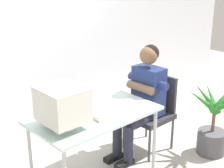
{
  "coord_description": "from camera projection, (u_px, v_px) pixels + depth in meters",
  "views": [
    {
      "loc": [
        -1.9,
        -2.32,
        2.11
      ],
      "look_at": [
        0.23,
        0.0,
        1.0
      ],
      "focal_mm": 53.34,
      "sensor_mm": 36.0,
      "label": 1
    }
  ],
  "objects": [
    {
      "name": "keyboard",
      "position": [
        91.0,
        112.0,
        3.27
      ],
      "size": [
        0.17,
        0.46,
        0.03
      ],
      "color": "beige",
      "rests_on": "desk"
    },
    {
      "name": "wall_back",
      "position": [
        41.0,
        18.0,
        4.19
      ],
      "size": [
        8.0,
        0.1,
        3.0
      ],
      "primitive_type": "cube",
      "color": "silver",
      "rests_on": "ground_plane"
    },
    {
      "name": "person_seated",
      "position": [
        142.0,
        97.0,
        3.79
      ],
      "size": [
        0.7,
        0.55,
        1.3
      ],
      "color": "navy",
      "rests_on": "ground_plane"
    },
    {
      "name": "desk",
      "position": [
        95.0,
        119.0,
        3.3
      ],
      "size": [
        1.28,
        0.71,
        0.75
      ],
      "color": "#B7B7BC",
      "rests_on": "ground_plane"
    },
    {
      "name": "potted_plant",
      "position": [
        213.0,
        126.0,
        3.89
      ],
      "size": [
        0.64,
        0.67,
        0.88
      ],
      "color": "#4C4C51",
      "rests_on": "ground_plane"
    },
    {
      "name": "crt_monitor",
      "position": [
        63.0,
        104.0,
        2.91
      ],
      "size": [
        0.37,
        0.4,
        0.38
      ],
      "color": "silver",
      "rests_on": "desk"
    },
    {
      "name": "office_chair",
      "position": [
        153.0,
        109.0,
        3.99
      ],
      "size": [
        0.48,
        0.48,
        0.9
      ],
      "color": "#4C4C51",
      "rests_on": "ground_plane"
    }
  ]
}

